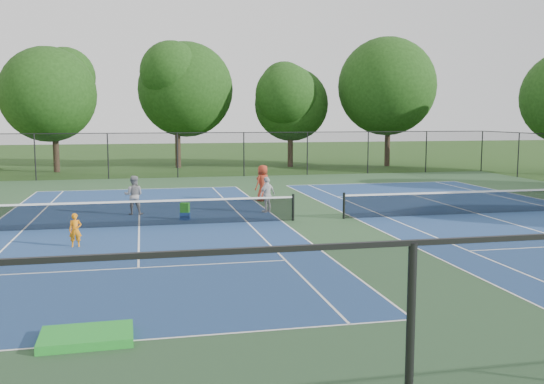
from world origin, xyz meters
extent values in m
plane|color=#234716|center=(0.00, 0.00, 0.00)|extent=(140.00, 140.00, 0.00)
cube|color=#2A4B2A|center=(0.00, 0.00, 0.00)|extent=(36.00, 36.00, 0.01)
cube|color=navy|center=(-7.00, 0.00, 0.01)|extent=(10.97, 23.77, 0.00)
cube|color=white|center=(-7.00, 11.88, 0.01)|extent=(10.97, 0.06, 0.00)
cube|color=white|center=(-7.00, -11.88, 0.01)|extent=(10.97, 0.06, 0.00)
cube|color=white|center=(-1.51, 0.00, 0.01)|extent=(0.06, 23.77, 0.00)
cube|color=white|center=(-11.12, 0.00, 0.01)|extent=(0.06, 23.77, 0.00)
cube|color=white|center=(-2.88, 0.00, 0.01)|extent=(0.06, 23.77, 0.00)
cube|color=white|center=(-7.00, 6.40, 0.01)|extent=(8.23, 0.06, 0.00)
cube|color=white|center=(-7.00, -6.40, 0.01)|extent=(8.23, 0.06, 0.00)
cube|color=white|center=(-7.00, 0.00, 0.01)|extent=(0.06, 12.80, 0.00)
cylinder|color=black|center=(-1.05, 0.00, 0.54)|extent=(0.10, 0.10, 1.07)
cube|color=black|center=(-7.00, 0.00, 0.47)|extent=(11.90, 0.01, 0.90)
cube|color=white|center=(-7.00, 0.00, 0.95)|extent=(11.90, 0.04, 0.07)
cube|color=navy|center=(7.00, 0.00, 0.01)|extent=(10.97, 23.77, 0.00)
cube|color=white|center=(7.00, 11.88, 0.01)|extent=(10.97, 0.06, 0.00)
cube|color=white|center=(1.51, 0.00, 0.01)|extent=(0.06, 23.77, 0.00)
cube|color=white|center=(2.88, 0.00, 0.01)|extent=(0.06, 23.77, 0.00)
cube|color=white|center=(7.00, 6.40, 0.01)|extent=(8.23, 0.06, 0.00)
cube|color=white|center=(7.00, 0.00, 0.01)|extent=(0.06, 12.80, 0.00)
cylinder|color=black|center=(1.05, 0.00, 0.54)|extent=(0.10, 0.10, 1.07)
cube|color=black|center=(7.00, 0.00, 0.47)|extent=(11.90, 0.01, 0.90)
cube|color=white|center=(7.00, 0.00, 0.95)|extent=(11.90, 0.04, 0.07)
cylinder|color=black|center=(-13.50, 18.00, 1.50)|extent=(0.08, 0.08, 3.00)
cylinder|color=black|center=(-9.00, 18.00, 1.50)|extent=(0.08, 0.08, 3.00)
cylinder|color=black|center=(-4.50, 18.00, 1.50)|extent=(0.08, 0.08, 3.00)
cylinder|color=black|center=(0.00, 18.00, 1.50)|extent=(0.08, 0.08, 3.00)
cylinder|color=black|center=(4.50, 18.00, 1.50)|extent=(0.08, 0.08, 3.00)
cylinder|color=black|center=(9.00, 18.00, 1.50)|extent=(0.08, 0.08, 3.00)
cylinder|color=black|center=(13.50, 18.00, 1.50)|extent=(0.08, 0.08, 3.00)
cylinder|color=black|center=(18.00, 18.00, 1.50)|extent=(0.08, 0.08, 3.00)
cylinder|color=black|center=(18.00, 13.50, 1.50)|extent=(0.08, 0.08, 3.00)
cube|color=black|center=(0.00, 18.00, 1.50)|extent=(36.00, 0.01, 3.00)
cube|color=black|center=(0.00, 18.00, 3.00)|extent=(36.00, 0.05, 0.05)
cylinder|color=#2D2116|center=(-13.00, 24.00, 1.89)|extent=(0.44, 0.44, 3.78)
sphere|color=black|center=(-13.00, 24.00, 5.65)|extent=(6.80, 6.80, 6.80)
sphere|color=black|center=(-13.00, 24.00, 6.31)|extent=(5.58, 5.58, 5.58)
sphere|color=black|center=(-13.00, 24.00, 6.98)|extent=(4.35, 4.35, 4.35)
cylinder|color=#2D2116|center=(-4.00, 26.00, 2.07)|extent=(0.44, 0.44, 4.14)
sphere|color=black|center=(-4.00, 26.00, 6.23)|extent=(7.60, 7.60, 7.60)
sphere|color=black|center=(-4.00, 26.00, 6.85)|extent=(6.23, 6.23, 6.23)
sphere|color=black|center=(-4.00, 26.00, 7.48)|extent=(4.86, 4.86, 4.86)
cylinder|color=#2D2116|center=(5.00, 25.00, 1.71)|extent=(0.44, 0.44, 3.42)
sphere|color=black|center=(5.00, 25.00, 5.07)|extent=(6.00, 6.00, 6.00)
sphere|color=black|center=(5.00, 25.00, 5.77)|extent=(4.92, 4.92, 4.92)
sphere|color=black|center=(5.00, 25.00, 6.48)|extent=(3.84, 3.84, 3.84)
cylinder|color=#2D2116|center=(13.00, 24.00, 2.16)|extent=(0.44, 0.44, 4.32)
sphere|color=black|center=(13.00, 24.00, 6.46)|extent=(7.80, 7.80, 7.80)
sphere|color=black|center=(13.00, 24.00, 7.08)|extent=(6.40, 6.40, 6.40)
sphere|color=black|center=(13.00, 24.00, 7.69)|extent=(4.99, 4.99, 4.99)
imported|color=orange|center=(-8.94, -3.21, 0.54)|extent=(0.40, 0.27, 1.07)
imported|color=gray|center=(-7.21, 2.87, 0.82)|extent=(0.90, 0.76, 1.65)
imported|color=silver|center=(-1.63, 2.28, 0.77)|extent=(0.95, 0.84, 1.54)
imported|color=maroon|center=(-1.12, 5.75, 0.88)|extent=(1.03, 0.95, 1.76)
cube|color=#16439B|center=(-5.21, 1.14, 0.15)|extent=(0.44, 0.38, 0.30)
cube|color=green|center=(-5.21, 1.14, 0.49)|extent=(0.41, 0.37, 0.38)
cube|color=green|center=(-7.91, -11.71, 0.09)|extent=(1.69, 1.14, 0.17)
camera|label=1|loc=(-6.83, -22.87, 4.11)|focal=40.00mm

